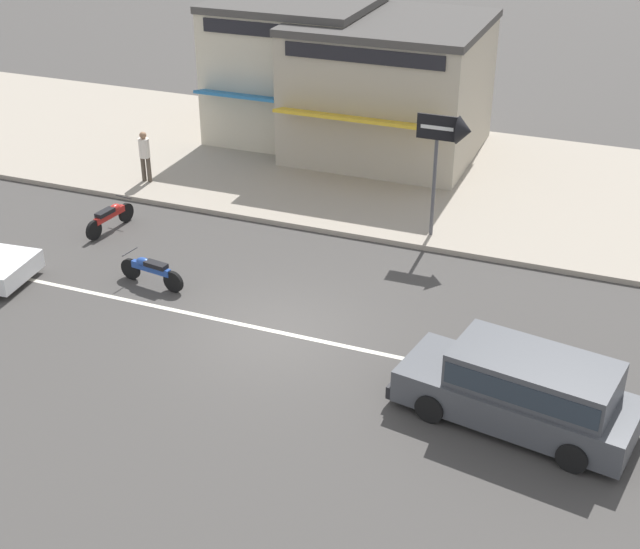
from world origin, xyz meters
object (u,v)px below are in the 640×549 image
at_px(shopfront_corner_warung, 389,86).
at_px(shopfront_mid_block, 295,69).
at_px(minivan_dark_grey_3, 523,388).
at_px(motorcycle_0, 110,216).
at_px(motorcycle_1, 151,270).
at_px(arrow_signboard, 457,136).
at_px(pedestrian_near_clock, 145,153).

xyz_separation_m(shopfront_corner_warung, shopfront_mid_block, (-3.60, 0.39, 0.14)).
relative_size(minivan_dark_grey_3, motorcycle_0, 2.55).
xyz_separation_m(motorcycle_1, arrow_signboard, (6.40, 5.14, 2.67)).
relative_size(minivan_dark_grey_3, motorcycle_1, 2.56).
bearing_deg(pedestrian_near_clock, shopfront_corner_warung, 41.71).
distance_m(minivan_dark_grey_3, pedestrian_near_clock, 15.43).
xyz_separation_m(pedestrian_near_clock, shopfront_mid_block, (2.61, 5.93, 1.43)).
bearing_deg(shopfront_corner_warung, minivan_dark_grey_3, -62.45).
bearing_deg(motorcycle_1, pedestrian_near_clock, 122.08).
distance_m(minivan_dark_grey_3, shopfront_mid_block, 17.54).
bearing_deg(arrow_signboard, motorcycle_0, -163.41).
bearing_deg(shopfront_mid_block, motorcycle_1, -85.39).
distance_m(minivan_dark_grey_3, motorcycle_0, 13.31).
height_order(minivan_dark_grey_3, pedestrian_near_clock, pedestrian_near_clock).
relative_size(pedestrian_near_clock, shopfront_mid_block, 0.30).
distance_m(minivan_dark_grey_3, arrow_signboard, 8.40).
bearing_deg(motorcycle_0, shopfront_mid_block, 78.72).
bearing_deg(minivan_dark_grey_3, pedestrian_near_clock, 149.10).
height_order(minivan_dark_grey_3, arrow_signboard, arrow_signboard).
height_order(motorcycle_0, arrow_signboard, arrow_signboard).
distance_m(motorcycle_1, shopfront_mid_block, 11.82).
bearing_deg(shopfront_corner_warung, shopfront_mid_block, 173.81).
distance_m(motorcycle_1, pedestrian_near_clock, 6.71).
bearing_deg(pedestrian_near_clock, motorcycle_1, -57.92).
height_order(minivan_dark_grey_3, shopfront_corner_warung, shopfront_corner_warung).
xyz_separation_m(motorcycle_1, shopfront_mid_block, (-0.93, 11.59, 2.10)).
height_order(arrow_signboard, shopfront_corner_warung, shopfront_corner_warung).
bearing_deg(arrow_signboard, shopfront_corner_warung, 121.63).
bearing_deg(arrow_signboard, shopfront_mid_block, 138.66).
xyz_separation_m(motorcycle_1, shopfront_corner_warung, (2.67, 11.20, 1.96)).
bearing_deg(pedestrian_near_clock, arrow_signboard, -3.01).
relative_size(arrow_signboard, shopfront_mid_block, 0.64).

